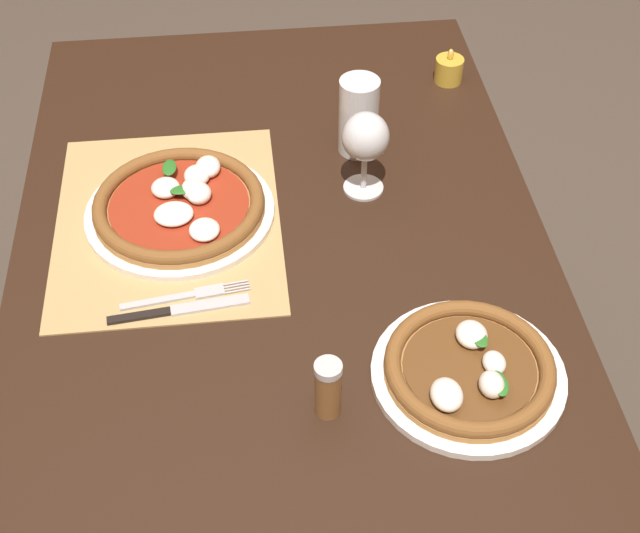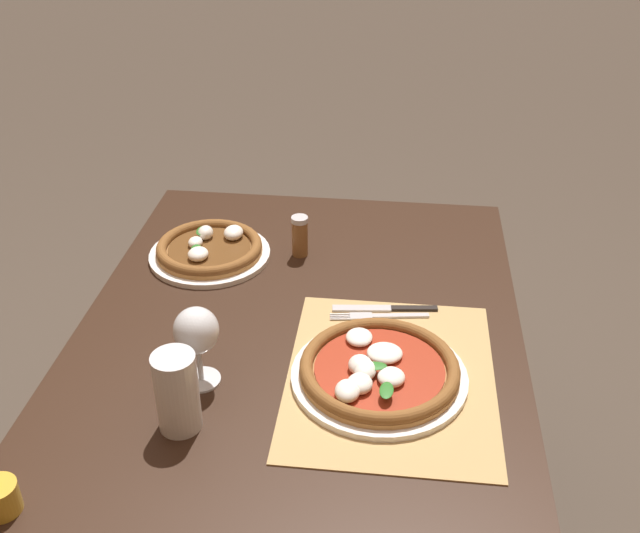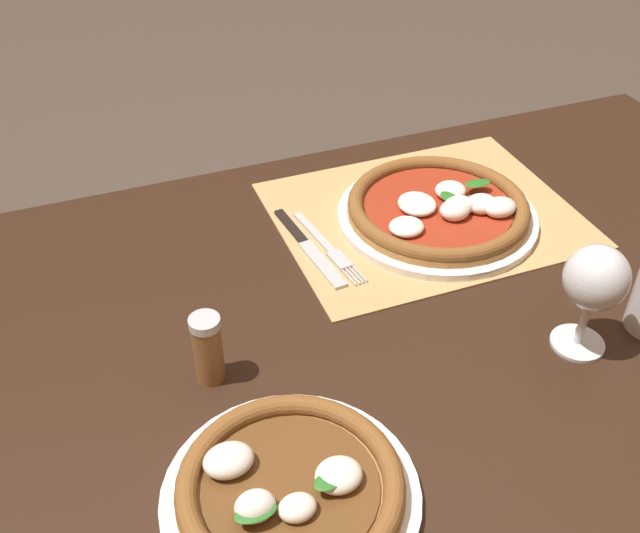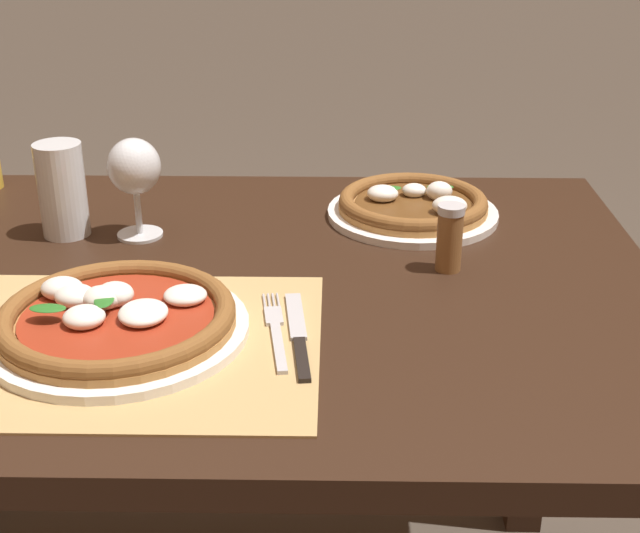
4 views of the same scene
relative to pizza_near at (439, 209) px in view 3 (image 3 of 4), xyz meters
The scene contains 8 objects.
dining_table 0.22m from the pizza_near, 68.24° to the left, with size 1.31×0.88×0.74m.
paper_placemat 0.03m from the pizza_near, 62.91° to the right, with size 0.47×0.37×0.00m, color tan.
pizza_near is the anchor object (origin of this frame).
pizza_far 0.56m from the pizza_near, 45.89° to the left, with size 0.28×0.28×0.05m.
wine_glass 0.33m from the pizza_near, 96.67° to the left, with size 0.08×0.08×0.16m.
fork 0.19m from the pizza_near, ahead, with size 0.04×0.20×0.00m.
knife 0.22m from the pizza_near, ahead, with size 0.04×0.22×0.01m.
pepper_shaker 0.47m from the pizza_near, 25.20° to the left, with size 0.04×0.04×0.10m.
Camera 3 is at (0.46, 0.69, 1.43)m, focal length 42.00 mm.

